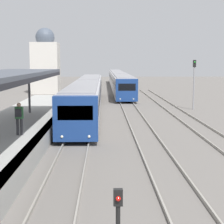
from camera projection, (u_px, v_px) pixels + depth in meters
person_on_platform at (19, 116)px, 18.96m from camera, size 0.40×0.40×1.66m
train_near at (88, 93)px, 37.50m from camera, size 2.54×33.97×2.93m
train_far at (118, 80)px, 66.15m from camera, size 2.53×48.90×2.93m
signal_post_near at (118, 224)px, 8.02m from camera, size 0.20×0.21×2.01m
signal_mast_far at (194, 78)px, 36.75m from camera, size 0.28×0.29×4.90m
distant_domed_building at (46, 63)px, 56.42m from camera, size 4.00×4.00×9.78m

